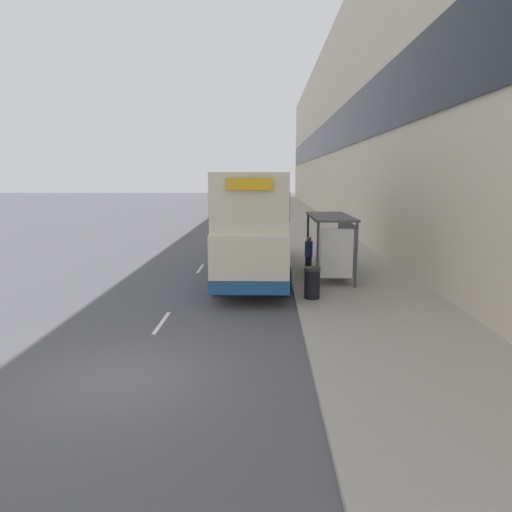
% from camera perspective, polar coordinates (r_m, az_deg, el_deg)
% --- Properties ---
extents(ground_plane, '(220.00, 220.00, 0.00)m').
position_cam_1_polar(ground_plane, '(10.25, -16.40, -14.50)').
color(ground_plane, '#515156').
extents(pavement, '(5.00, 93.00, 0.14)m').
position_cam_1_polar(pavement, '(47.68, 5.45, 4.91)').
color(pavement, '#A39E93').
rests_on(pavement, ground_plane).
extents(terrace_facade, '(3.10, 93.00, 17.73)m').
position_cam_1_polar(terrace_facade, '(48.20, 10.54, 15.32)').
color(terrace_facade, beige).
rests_on(terrace_facade, ground_plane).
extents(lane_mark_0, '(0.12, 2.00, 0.01)m').
position_cam_1_polar(lane_mark_0, '(13.59, -11.69, -8.15)').
color(lane_mark_0, silver).
rests_on(lane_mark_0, ground_plane).
extents(lane_mark_1, '(0.12, 2.00, 0.01)m').
position_cam_1_polar(lane_mark_1, '(21.08, -6.97, -1.57)').
color(lane_mark_1, silver).
rests_on(lane_mark_1, ground_plane).
extents(lane_mark_2, '(0.12, 2.00, 0.01)m').
position_cam_1_polar(lane_mark_2, '(28.77, -4.77, 1.54)').
color(lane_mark_2, silver).
rests_on(lane_mark_2, ground_plane).
extents(lane_mark_3, '(0.12, 2.00, 0.01)m').
position_cam_1_polar(lane_mark_3, '(36.53, -3.50, 3.33)').
color(lane_mark_3, silver).
rests_on(lane_mark_3, ground_plane).
extents(lane_mark_4, '(0.12, 2.00, 0.01)m').
position_cam_1_polar(lane_mark_4, '(44.33, -2.67, 4.49)').
color(lane_mark_4, silver).
rests_on(lane_mark_4, ground_plane).
extents(bus_shelter, '(1.60, 4.20, 2.48)m').
position_cam_1_polar(bus_shelter, '(18.45, 9.88, 2.61)').
color(bus_shelter, '#4C4C51').
rests_on(bus_shelter, ground_plane).
extents(double_decker_bus_near, '(2.85, 10.60, 4.30)m').
position_cam_1_polar(double_decker_bus_near, '(19.25, -0.33, 4.28)').
color(double_decker_bus_near, beige).
rests_on(double_decker_bus_near, ground_plane).
extents(car_0, '(1.95, 3.92, 1.75)m').
position_cam_1_polar(car_0, '(78.34, -2.65, 7.46)').
color(car_0, navy).
rests_on(car_0, ground_plane).
extents(pedestrian_at_shelter, '(0.32, 0.32, 1.62)m').
position_cam_1_polar(pedestrian_at_shelter, '(18.92, 6.58, 0.09)').
color(pedestrian_at_shelter, '#23232D').
rests_on(pedestrian_at_shelter, ground_plane).
extents(pedestrian_1, '(0.32, 0.32, 1.61)m').
position_cam_1_polar(pedestrian_1, '(20.93, 12.00, 0.87)').
color(pedestrian_1, '#23232D').
rests_on(pedestrian_1, ground_plane).
extents(litter_bin, '(0.55, 0.55, 1.05)m').
position_cam_1_polar(litter_bin, '(15.35, 7.02, -3.35)').
color(litter_bin, black).
rests_on(litter_bin, ground_plane).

